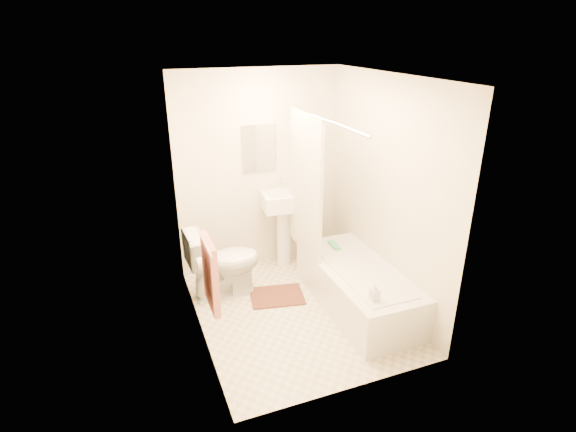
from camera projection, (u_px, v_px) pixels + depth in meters
name	position (u px, v px, depth m)	size (l,w,h in m)	color
floor	(296.00, 311.00, 4.79)	(2.40, 2.40, 0.00)	beige
ceiling	(298.00, 76.00, 3.87)	(2.40, 2.40, 0.00)	white
wall_back	(259.00, 172.00, 5.36)	(2.00, 0.02, 2.40)	beige
wall_left	(193.00, 221.00, 3.99)	(0.02, 2.40, 2.40)	beige
wall_right	(386.00, 194.00, 4.66)	(0.02, 2.40, 2.40)	beige
mirror	(259.00, 148.00, 5.23)	(0.40, 0.03, 0.55)	white
curtain_rod	(324.00, 119.00, 4.21)	(0.03, 0.03, 1.70)	silver
shower_curtain	(306.00, 185.00, 4.85)	(0.04, 0.80, 1.55)	silver
towel_bar	(204.00, 242.00, 3.83)	(0.02, 0.02, 0.60)	silver
towel	(210.00, 274.00, 3.96)	(0.06, 0.45, 0.66)	#CC7266
toilet_paper	(203.00, 263.00, 4.31)	(0.12, 0.12, 0.11)	white
toilet	(224.00, 262.00, 4.96)	(0.45, 0.81, 0.79)	white
sink	(284.00, 226.00, 5.55)	(0.54, 0.43, 1.06)	white
bathtub	(357.00, 287.00, 4.79)	(0.72, 1.64, 0.46)	silver
bath_mat	(277.00, 296.00, 5.04)	(0.58, 0.44, 0.02)	#482A1E
soap_bottle	(375.00, 293.00, 4.11)	(0.08, 0.08, 0.17)	white
scrub_brush	(334.00, 246.00, 5.15)	(0.07, 0.22, 0.04)	#3FAF67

